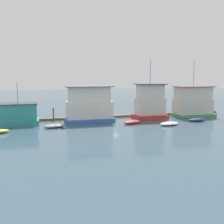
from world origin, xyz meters
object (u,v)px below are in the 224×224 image
at_px(houseboat_blue, 89,105).
at_px(mooring_post_centre, 53,114).
at_px(dinghy_grey, 55,126).
at_px(dinghy_red, 132,122).
at_px(houseboat_teal, 12,115).
at_px(houseboat_red, 150,103).
at_px(dinghy_white, 169,124).
at_px(mooring_post_far_right, 99,113).
at_px(dinghy_navy, 197,120).
at_px(houseboat_green, 193,102).

bearing_deg(houseboat_blue, mooring_post_centre, 158.21).
bearing_deg(dinghy_grey, dinghy_red, -1.41).
bearing_deg(mooring_post_centre, dinghy_grey, -91.28).
distance_m(houseboat_teal, houseboat_red, 20.85).
height_order(houseboat_blue, dinghy_red, houseboat_blue).
relative_size(houseboat_teal, dinghy_white, 2.35).
distance_m(houseboat_red, mooring_post_far_right, 8.33).
bearing_deg(dinghy_navy, dinghy_white, -162.90).
bearing_deg(houseboat_red, mooring_post_centre, 171.86).
height_order(houseboat_red, houseboat_green, houseboat_red).
relative_size(houseboat_green, dinghy_grey, 3.00).
bearing_deg(houseboat_teal, dinghy_white, -16.69).
distance_m(houseboat_teal, dinghy_grey, 6.75).
height_order(houseboat_blue, houseboat_green, houseboat_green).
xyz_separation_m(houseboat_teal, dinghy_grey, (5.60, -3.55, -1.23)).
relative_size(dinghy_grey, mooring_post_far_right, 1.56).
height_order(houseboat_teal, dinghy_red, houseboat_teal).
xyz_separation_m(dinghy_grey, dinghy_navy, (21.06, -1.04, 0.01)).
xyz_separation_m(houseboat_red, dinghy_red, (-4.31, -3.51, -2.24)).
height_order(dinghy_red, mooring_post_centre, mooring_post_centre).
bearing_deg(mooring_post_far_right, houseboat_green, -6.17).
height_order(dinghy_grey, mooring_post_far_right, mooring_post_far_right).
relative_size(dinghy_red, dinghy_navy, 1.09).
relative_size(dinghy_red, mooring_post_far_right, 1.56).
distance_m(houseboat_green, dinghy_grey, 23.75).
distance_m(houseboat_red, houseboat_green, 8.17).
height_order(houseboat_green, mooring_post_far_right, houseboat_green).
bearing_deg(dinghy_white, houseboat_green, 39.05).
relative_size(dinghy_red, dinghy_white, 1.01).
xyz_separation_m(houseboat_blue, dinghy_navy, (15.73, -4.35, -2.19)).
bearing_deg(houseboat_red, dinghy_grey, -167.98).
relative_size(dinghy_grey, dinghy_navy, 1.09).
distance_m(dinghy_red, dinghy_navy, 10.18).
distance_m(dinghy_grey, dinghy_red, 10.91).
bearing_deg(dinghy_red, houseboat_red, 39.11).
distance_m(dinghy_navy, mooring_post_centre, 21.91).
xyz_separation_m(dinghy_white, dinghy_navy, (5.60, 1.72, 0.00)).
height_order(houseboat_teal, houseboat_green, houseboat_green).
distance_m(houseboat_red, dinghy_grey, 15.72).
height_order(houseboat_green, mooring_post_centre, houseboat_green).
bearing_deg(dinghy_grey, houseboat_green, 8.91).
height_order(dinghy_grey, dinghy_navy, dinghy_navy).
distance_m(houseboat_green, dinghy_red, 13.25).
bearing_deg(dinghy_white, houseboat_teal, 163.31).
xyz_separation_m(houseboat_green, mooring_post_far_right, (-16.05, 1.73, -1.41)).
distance_m(dinghy_grey, dinghy_white, 15.70).
height_order(houseboat_teal, houseboat_blue, houseboat_teal).
bearing_deg(dinghy_grey, mooring_post_centre, 88.72).
distance_m(mooring_post_far_right, mooring_post_centre, 7.20).
bearing_deg(mooring_post_far_right, dinghy_grey, -143.58).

